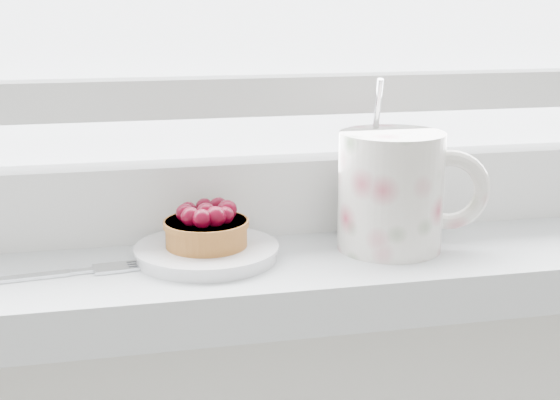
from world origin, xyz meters
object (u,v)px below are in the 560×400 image
object	(u,v)px
saucer	(207,252)
raspberry_tart	(206,227)
fork	(51,275)
floral_mug	(395,189)

from	to	relation	value
saucer	raspberry_tart	xyz separation A→B (m)	(0.00, -0.00, 0.02)
saucer	fork	world-z (taller)	saucer
raspberry_tart	floral_mug	size ratio (longest dim) A/B	0.48
saucer	fork	distance (m)	0.13
floral_mug	fork	size ratio (longest dim) A/B	0.83
raspberry_tart	fork	distance (m)	0.13
floral_mug	raspberry_tart	bearing A→B (deg)	178.04
raspberry_tart	fork	xyz separation A→B (m)	(-0.13, -0.02, -0.03)
raspberry_tart	saucer	bearing A→B (deg)	150.32
saucer	raspberry_tart	bearing A→B (deg)	-29.68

